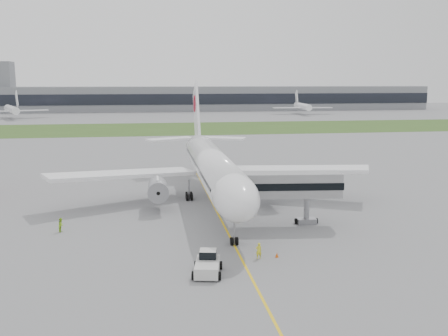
{
  "coord_description": "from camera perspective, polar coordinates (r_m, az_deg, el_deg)",
  "views": [
    {
      "loc": [
        -9.0,
        -67.07,
        18.06
      ],
      "look_at": [
        1.42,
        2.0,
        5.65
      ],
      "focal_mm": 40.0,
      "sensor_mm": 36.0,
      "label": 1
    }
  ],
  "objects": [
    {
      "name": "ground",
      "position": [
        70.04,
        -0.91,
        -4.87
      ],
      "size": [
        600.0,
        600.0,
        0.0
      ],
      "primitive_type": "plane",
      "color": "gray",
      "rests_on": "ground"
    },
    {
      "name": "apron_markings",
      "position": [
        65.27,
        -0.32,
        -5.99
      ],
      "size": [
        70.0,
        70.0,
        0.04
      ],
      "primitive_type": null,
      "color": "yellow",
      "rests_on": "ground"
    },
    {
      "name": "grass_strip",
      "position": [
        188.16,
        -5.81,
        4.52
      ],
      "size": [
        600.0,
        50.0,
        0.02
      ],
      "primitive_type": "cube",
      "color": "#34531F",
      "rests_on": "ground"
    },
    {
      "name": "terminal_building",
      "position": [
        297.29,
        -6.9,
        7.87
      ],
      "size": [
        320.0,
        22.3,
        14.0
      ],
      "color": "gray",
      "rests_on": "ground"
    },
    {
      "name": "control_tower",
      "position": [
        310.38,
        -23.82,
        5.89
      ],
      "size": [
        12.0,
        12.0,
        56.0
      ],
      "primitive_type": null,
      "color": "gray",
      "rests_on": "ground"
    },
    {
      "name": "airliner",
      "position": [
        73.56,
        -1.43,
        0.37
      ],
      "size": [
        48.13,
        53.95,
        17.88
      ],
      "color": "white",
      "rests_on": "ground"
    },
    {
      "name": "pushback_tug",
      "position": [
        47.91,
        -1.89,
        -10.88
      ],
      "size": [
        3.27,
        4.3,
        2.02
      ],
      "rotation": [
        0.0,
        0.0,
        -0.19
      ],
      "color": "silver",
      "rests_on": "ground"
    },
    {
      "name": "jet_bridge",
      "position": [
        62.04,
        6.1,
        -2.03
      ],
      "size": [
        15.1,
        4.47,
        6.91
      ],
      "rotation": [
        0.0,
        0.0,
        -0.1
      ],
      "color": "#97979A",
      "rests_on": "ground"
    },
    {
      "name": "safety_cone_left",
      "position": [
        50.19,
        -1.21,
        -10.67
      ],
      "size": [
        0.42,
        0.42,
        0.57
      ],
      "primitive_type": "cone",
      "color": "#DE540B",
      "rests_on": "ground"
    },
    {
      "name": "safety_cone_right",
      "position": [
        52.4,
        6.07,
        -9.85
      ],
      "size": [
        0.37,
        0.37,
        0.51
      ],
      "primitive_type": "cone",
      "color": "#DE540B",
      "rests_on": "ground"
    },
    {
      "name": "ground_crew_near",
      "position": [
        51.72,
        3.99,
        -9.4
      ],
      "size": [
        0.66,
        0.47,
        1.68
      ],
      "primitive_type": "imported",
      "rotation": [
        0.0,
        0.0,
        3.26
      ],
      "color": "yellow",
      "rests_on": "ground"
    },
    {
      "name": "ground_crew_far",
      "position": [
        63.36,
        -18.12,
        -6.2
      ],
      "size": [
        0.74,
        0.9,
        1.7
      ],
      "primitive_type": "imported",
      "rotation": [
        0.0,
        0.0,
        1.45
      ],
      "color": "#94D223",
      "rests_on": "ground"
    },
    {
      "name": "distant_aircraft_left",
      "position": [
        254.26,
        -23.04,
        5.21
      ],
      "size": [
        40.67,
        38.5,
        12.42
      ],
      "primitive_type": null,
      "rotation": [
        0.0,
        0.0,
        0.37
      ],
      "color": "white",
      "rests_on": "ground"
    },
    {
      "name": "distant_aircraft_right",
      "position": [
        267.66,
        8.94,
        6.09
      ],
      "size": [
        32.94,
        29.53,
        11.92
      ],
      "primitive_type": null,
      "rotation": [
        0.0,
        0.0,
        -0.07
      ],
      "color": "white",
      "rests_on": "ground"
    }
  ]
}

